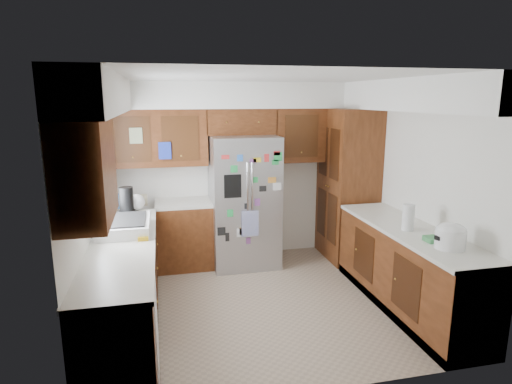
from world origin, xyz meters
TOP-DOWN VIEW (x-y plane):
  - floor at (0.00, 0.00)m, footprint 3.60×3.60m
  - room_shell at (-0.11, 0.36)m, footprint 3.64×3.24m
  - left_counter_run at (-1.36, 0.03)m, footprint 1.36×3.20m
  - right_counter_run at (1.50, -0.47)m, footprint 0.63×2.25m
  - pantry at (1.50, 1.15)m, footprint 0.60×0.90m
  - fridge at (-0.00, 1.20)m, footprint 0.90×0.79m
  - bridge_cabinet at (0.00, 1.43)m, footprint 0.96×0.34m
  - fridge_top_items at (-0.05, 1.41)m, footprint 0.73×0.36m
  - sink_assembly at (-1.50, 0.10)m, footprint 0.52×0.73m
  - left_counter_clutter at (-1.48, 0.82)m, footprint 0.39×0.86m
  - rice_cooker at (1.50, -1.11)m, footprint 0.28×0.27m
  - paper_towel at (1.43, -0.52)m, footprint 0.12×0.12m

SIDE VIEW (x-z plane):
  - floor at x=0.00m, z-range 0.00..0.00m
  - right_counter_run at x=1.50m, z-range -0.04..0.88m
  - left_counter_run at x=-1.36m, z-range -0.03..0.89m
  - fridge at x=0.00m, z-range 0.00..1.80m
  - sink_assembly at x=-1.50m, z-range 0.80..1.17m
  - rice_cooker at x=1.50m, z-range 0.92..1.17m
  - left_counter_clutter at x=-1.48m, z-range 0.86..1.24m
  - paper_towel at x=1.43m, z-range 0.92..1.20m
  - pantry at x=1.50m, z-range 0.00..2.15m
  - room_shell at x=-0.11m, z-range 0.56..3.08m
  - bridge_cabinet at x=0.00m, z-range 1.80..2.15m
  - fridge_top_items at x=-0.05m, z-range 2.13..2.42m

